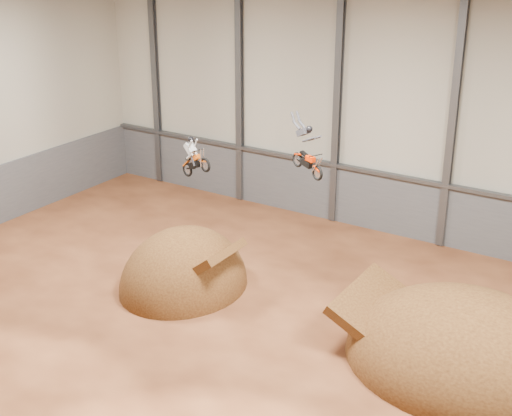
{
  "coord_description": "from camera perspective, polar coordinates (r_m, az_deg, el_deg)",
  "views": [
    {
      "loc": [
        14.04,
        -21.14,
        16.58
      ],
      "look_at": [
        -1.94,
        4.0,
        4.73
      ],
      "focal_mm": 50.0,
      "sensor_mm": 36.0,
      "label": 1
    }
  ],
  "objects": [
    {
      "name": "landing_ramp",
      "position": [
        30.85,
        16.3,
        -11.8
      ],
      "size": [
        9.85,
        8.71,
        5.68
      ],
      "primitive_type": "ellipsoid",
      "color": "#3C210F",
      "rests_on": "ground"
    },
    {
      "name": "steel_column_1",
      "position": [
        44.28,
        -1.32,
        9.2
      ],
      "size": [
        0.4,
        0.36,
        13.9
      ],
      "primitive_type": "cube",
      "color": "#47494F",
      "rests_on": "ground"
    },
    {
      "name": "steel_column_2",
      "position": [
        41.05,
        6.52,
        8.07
      ],
      "size": [
        0.4,
        0.36,
        13.9
      ],
      "primitive_type": "cube",
      "color": "#47494F",
      "rests_on": "ground"
    },
    {
      "name": "takeoff_ramp",
      "position": [
        35.51,
        -5.76,
        -6.25
      ],
      "size": [
        5.94,
        6.86,
        5.94
      ],
      "primitive_type": "ellipsoid",
      "color": "#3C210F",
      "rests_on": "ground"
    },
    {
      "name": "back_wall",
      "position": [
        39.94,
        10.97,
        7.43
      ],
      "size": [
        40.0,
        0.1,
        14.0
      ],
      "primitive_type": "cube",
      "color": "#B2AE9D",
      "rests_on": "ground"
    },
    {
      "name": "floor",
      "position": [
        30.31,
        -0.98,
        -11.46
      ],
      "size": [
        40.0,
        40.0,
        0.0
      ],
      "primitive_type": "plane",
      "color": "#532916",
      "rests_on": "ground"
    },
    {
      "name": "fmx_rider_b",
      "position": [
        31.26,
        4.11,
        4.92
      ],
      "size": [
        3.21,
        2.03,
        2.81
      ],
      "primitive_type": null,
      "rotation": [
        0.0,
        0.14,
        -0.42
      ],
      "color": "red"
    },
    {
      "name": "ceiling",
      "position": [
        25.51,
        -1.19,
        15.89
      ],
      "size": [
        40.0,
        40.0,
        0.0
      ],
      "primitive_type": "plane",
      "color": "black",
      "rests_on": "back_wall"
    },
    {
      "name": "fmx_rider_a",
      "position": [
        34.21,
        -4.7,
        4.3
      ],
      "size": [
        2.95,
        1.55,
        2.71
      ],
      "primitive_type": null,
      "rotation": [
        0.0,
        -0.39,
        -0.26
      ],
      "color": "#C04F10"
    },
    {
      "name": "steel_column_0",
      "position": [
        48.23,
        -8.03,
        10.03
      ],
      "size": [
        0.4,
        0.36,
        13.9
      ],
      "primitive_type": "cube",
      "color": "#47494F",
      "rests_on": "ground"
    },
    {
      "name": "lower_band_back",
      "position": [
        41.42,
        10.41,
        0.35
      ],
      "size": [
        39.8,
        0.18,
        3.5
      ],
      "primitive_type": "cube",
      "color": "#54565C",
      "rests_on": "ground"
    },
    {
      "name": "steel_column_3",
      "position": [
        38.7,
        15.45,
        6.58
      ],
      "size": [
        0.4,
        0.36,
        13.9
      ],
      "primitive_type": "cube",
      "color": "#47494F",
      "rests_on": "ground"
    },
    {
      "name": "steel_rail",
      "position": [
        40.68,
        10.5,
        2.65
      ],
      "size": [
        39.8,
        0.35,
        0.2
      ],
      "primitive_type": "cube",
      "color": "#47494F",
      "rests_on": "lower_band_back"
    }
  ]
}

